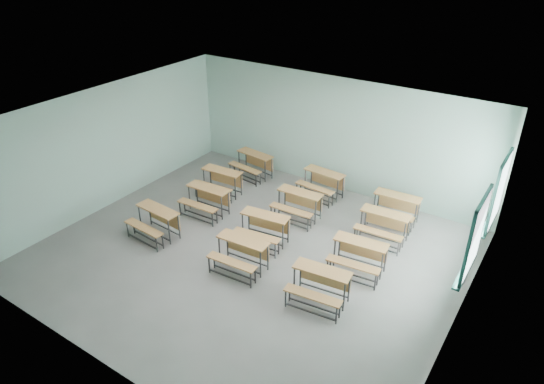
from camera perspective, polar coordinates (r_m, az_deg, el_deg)
The scene contains 13 objects.
room at distance 10.37m, azimuth -2.21°, elevation -0.10°, with size 9.04×8.04×3.24m.
desk_unit_r0c0 at distance 11.90m, azimuth -13.58°, elevation -3.09°, with size 1.20×0.85×0.72m.
desk_unit_r0c1 at distance 10.51m, azimuth -3.72°, elevation -6.91°, with size 1.20×0.84×0.72m.
desk_unit_r0c2 at distance 9.70m, azimuth 5.65°, elevation -10.50°, with size 1.23×0.90×0.72m.
desk_unit_r1c0 at distance 12.60m, azimuth -7.76°, elevation -0.60°, with size 1.18×0.82×0.72m.
desk_unit_r1c1 at distance 11.33m, azimuth -1.03°, elevation -3.94°, with size 1.24×0.91×0.72m.
desk_unit_r1c2 at distance 10.59m, azimuth 10.17°, elevation -7.07°, with size 1.22×0.88×0.72m.
desk_unit_r2c0 at distance 13.45m, azimuth -6.12°, elevation 1.51°, with size 1.20×0.84×0.72m.
desk_unit_r2c1 at distance 12.30m, azimuth 3.07°, elevation -1.13°, with size 1.18×0.81×0.72m.
desk_unit_r2c2 at distance 11.71m, azimuth 12.98°, elevation -3.56°, with size 1.19×0.83×0.72m.
desk_unit_r3c0 at distance 14.41m, azimuth -2.26°, elevation 3.59°, with size 1.24×0.91×0.72m.
desk_unit_r3c1 at distance 13.37m, azimuth 5.91°, elevation 1.35°, with size 1.21×0.87×0.72m.
desk_unit_r3c2 at distance 12.52m, azimuth 14.33°, elevation -1.50°, with size 1.19×0.83×0.72m.
Camera 1 is at (5.43, -7.32, 6.59)m, focal length 32.00 mm.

